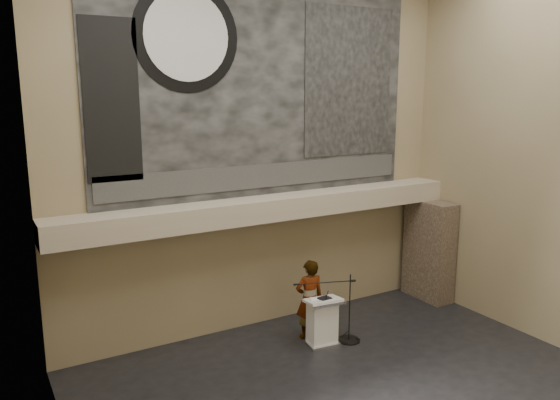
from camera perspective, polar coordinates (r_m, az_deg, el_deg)
floor at (r=10.88m, az=9.02°, el=-19.81°), size 10.00×10.00×0.00m
wall_back at (r=12.71m, az=-1.82°, el=5.27°), size 10.00×0.02×8.50m
wall_left at (r=7.33m, az=-21.79°, el=-0.17°), size 0.02×8.00×8.50m
wall_right at (r=13.17m, az=26.84°, el=4.25°), size 0.02×8.00×8.50m
soffit at (r=12.58m, az=-0.91°, el=-0.80°), size 10.00×0.80×0.50m
sprinkler_left at (r=11.92m, az=-7.53°, el=-2.98°), size 0.04×0.04×0.06m
sprinkler_right at (r=13.60m, az=6.20°, el=-1.13°), size 0.04×0.04×0.06m
banner at (r=12.61m, az=-1.79°, el=11.82°), size 8.00×0.05×5.00m
banner_text_strip at (r=12.73m, az=-1.65°, el=2.55°), size 7.76×0.02×0.55m
banner_clock_rim at (r=11.88m, az=-9.73°, el=16.52°), size 2.30×0.02×2.30m
banner_clock_face at (r=11.86m, az=-9.69°, el=16.53°), size 1.84×0.02×1.84m
banner_building_print at (r=13.88m, az=7.24°, el=12.11°), size 2.60×0.02×3.60m
banner_brick_print at (r=11.36m, az=-17.19°, el=9.84°), size 1.10×0.02×3.20m
stone_pier at (r=15.40m, az=15.30°, el=-5.06°), size 0.60×1.40×2.70m
lectern at (r=12.46m, az=4.43°, el=-12.57°), size 0.82×0.63×1.14m
binder at (r=12.22m, az=4.69°, el=-10.21°), size 0.28×0.24×0.04m
papers at (r=12.17m, az=3.80°, el=-10.36°), size 0.31×0.36×0.00m
speaker_person at (r=12.66m, az=3.08°, el=-10.30°), size 0.74×0.54×1.86m
mic_stand at (r=12.84m, az=7.01°, el=-13.41°), size 1.49×0.70×1.58m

